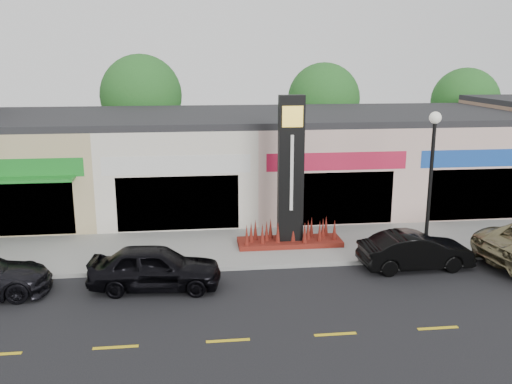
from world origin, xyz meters
TOP-DOWN VIEW (x-y plane):
  - ground at (0.00, 0.00)m, footprint 120.00×120.00m
  - sidewalk at (0.00, 4.35)m, footprint 52.00×4.30m
  - curb at (0.00, 2.10)m, footprint 52.00×0.20m
  - shop_beige at (-8.50, 11.46)m, footprint 7.00×10.85m
  - shop_cream at (-1.50, 11.47)m, footprint 7.00×10.01m
  - shop_pink_w at (5.50, 11.47)m, footprint 7.00×10.01m
  - shop_pink_e at (12.50, 11.47)m, footprint 7.00×10.01m
  - tree_rear_west at (-4.00, 19.50)m, footprint 5.20×5.20m
  - tree_rear_mid at (8.00, 19.50)m, footprint 4.80×4.80m
  - tree_rear_east at (18.00, 19.50)m, footprint 4.60×4.60m
  - lamp_east_near at (8.00, 2.50)m, footprint 0.44×0.44m
  - pylon_sign at (3.00, 4.20)m, footprint 4.20×1.30m
  - car_black_sedan at (-2.16, 0.79)m, footprint 2.12×4.48m
  - car_black_conv at (7.16, 1.48)m, footprint 1.57×4.13m

SIDE VIEW (x-z plane):
  - ground at x=0.00m, z-range 0.00..0.00m
  - sidewalk at x=0.00m, z-range 0.00..0.15m
  - curb at x=0.00m, z-range 0.00..0.15m
  - car_black_conv at x=7.16m, z-range 0.00..1.34m
  - car_black_sedan at x=-2.16m, z-range 0.00..1.48m
  - pylon_sign at x=3.00m, z-range -0.73..5.27m
  - shop_cream at x=-1.50m, z-range 0.00..4.80m
  - shop_pink_w at x=5.50m, z-range 0.00..4.80m
  - shop_pink_e at x=12.50m, z-range 0.00..4.80m
  - shop_beige at x=-8.50m, z-range 0.00..4.80m
  - lamp_east_near at x=8.00m, z-range 0.74..6.21m
  - tree_rear_east at x=18.00m, z-range 1.16..8.10m
  - tree_rear_mid at x=8.00m, z-range 1.24..8.53m
  - tree_rear_west at x=-4.00m, z-range 1.30..9.13m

